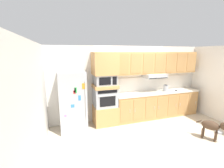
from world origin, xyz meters
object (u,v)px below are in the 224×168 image
electric_kettle (166,88)px  dog (213,126)px  dog_food_bowl (219,132)px  microwave (105,80)px  screwdriver (176,90)px  built_in_oven (105,97)px  refrigerator (73,101)px

electric_kettle → dog: size_ratio=0.34×
dog → dog_food_bowl: dog is taller
microwave → screwdriver: 2.71m
built_in_oven → microwave: 0.56m
refrigerator → dog: bearing=-27.2°
dog_food_bowl → refrigerator: bearing=158.3°
dog → screwdriver: bearing=142.1°
refrigerator → dog_food_bowl: bearing=-21.7°
refrigerator → dog: (3.44, -1.77, -0.49)m
refrigerator → electric_kettle: (3.24, 0.02, 0.15)m
microwave → screwdriver: microwave is taller
built_in_oven → electric_kettle: size_ratio=2.92×
screwdriver → dog: size_ratio=0.20×
refrigerator → electric_kettle: size_ratio=7.33×
refrigerator → microwave: (1.01, 0.07, 0.58)m
built_in_oven → electric_kettle: 2.23m
screwdriver → dog_food_bowl: screwdriver is taller
dog → built_in_oven: bearing=-157.5°
electric_kettle → refrigerator: bearing=-179.6°
electric_kettle → microwave: bearing=178.8°
built_in_oven → electric_kettle: bearing=-1.2°
electric_kettle → dog: bearing=-83.7°
microwave → screwdriver: size_ratio=4.60×
electric_kettle → built_in_oven: bearing=178.8°
screwdriver → electric_kettle: (-0.43, 0.05, 0.10)m
refrigerator → dog: 3.90m
built_in_oven → microwave: bearing=-0.8°
refrigerator → screwdriver: size_ratio=12.58×
electric_kettle → dog: electric_kettle is taller
screwdriver → dog: bearing=-97.4°
dog → electric_kettle: bearing=155.9°
microwave → electric_kettle: size_ratio=2.68×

